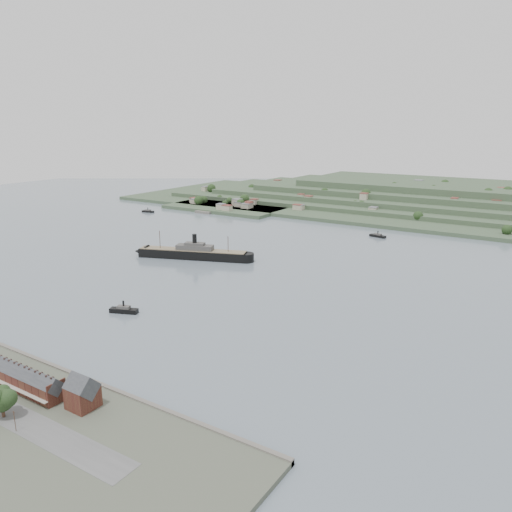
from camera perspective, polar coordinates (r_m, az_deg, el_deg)
The scene contains 9 objects.
ground at distance 339.32m, azimuth -0.17°, elevation -3.42°, with size 1400.00×1400.00×0.00m, color slate.
terrace_row at distance 233.18m, azimuth -25.90°, elevation -12.07°, with size 55.60×9.80×11.07m.
gabled_building at distance 206.36m, azimuth -19.23°, elevation -14.53°, with size 10.40×10.18×14.09m.
far_peninsula at distance 686.74m, azimuth 19.99°, elevation 6.09°, with size 760.00×309.00×30.00m.
steamship at distance 409.75m, azimuth -7.57°, elevation 0.34°, with size 98.38×44.60×24.53m.
tugboat at distance 301.63m, azimuth -14.87°, elevation -5.97°, with size 17.03×10.22×7.46m.
ferry_west at distance 634.66m, azimuth -12.25°, elevation 5.03°, with size 16.34×7.06×5.93m.
ferry_east at distance 497.60m, azimuth 13.74°, elevation 2.27°, with size 16.98×7.74×6.15m.
fig_tree at distance 210.70m, azimuth -27.16°, elevation -14.35°, with size 11.08×9.59×12.36m.
Camera 1 is at (173.65, -271.25, 106.79)m, focal length 35.00 mm.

